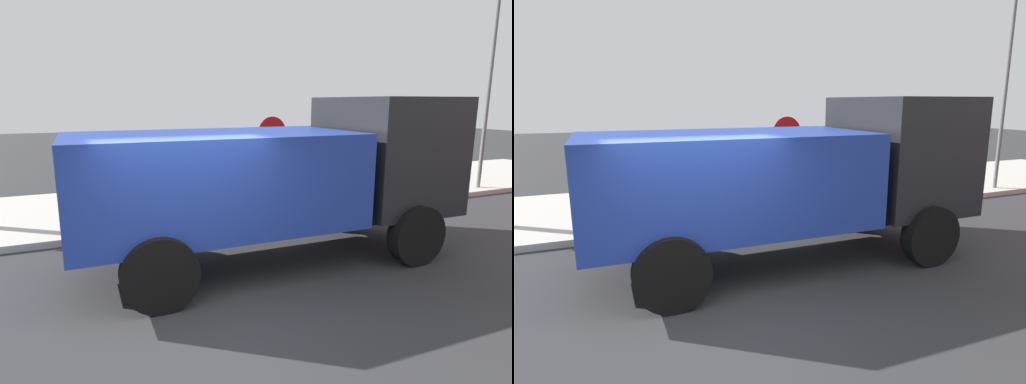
% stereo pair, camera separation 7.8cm
% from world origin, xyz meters
% --- Properties ---
extents(ground_plane, '(80.00, 80.00, 0.00)m').
position_xyz_m(ground_plane, '(0.00, 0.00, 0.00)').
color(ground_plane, '#2D2D30').
extents(sidewalk_curb, '(36.00, 5.00, 0.15)m').
position_xyz_m(sidewalk_curb, '(0.00, 6.50, 0.07)').
color(sidewalk_curb, '#BCB7AD').
rests_on(sidewalk_curb, ground).
extents(fire_hydrant, '(0.22, 0.49, 0.78)m').
position_xyz_m(fire_hydrant, '(-0.11, 5.29, 0.57)').
color(fire_hydrant, yellow).
rests_on(fire_hydrant, sidewalk_curb).
extents(loose_tire, '(1.40, 0.96, 1.30)m').
position_xyz_m(loose_tire, '(-0.15, 4.77, 0.80)').
color(loose_tire, black).
rests_on(loose_tire, sidewalk_curb).
extents(stop_sign, '(0.76, 0.08, 2.40)m').
position_xyz_m(stop_sign, '(3.24, 4.65, 1.82)').
color(stop_sign, gray).
rests_on(stop_sign, sidewalk_curb).
extents(dump_truck_blue, '(7.03, 2.87, 3.00)m').
position_xyz_m(dump_truck_blue, '(2.03, 1.69, 1.61)').
color(dump_truck_blue, '#1E3899').
rests_on(dump_truck_blue, ground).
extents(street_light_pole, '(0.12, 0.12, 6.88)m').
position_xyz_m(street_light_pole, '(10.71, 4.49, 3.59)').
color(street_light_pole, '#595B5E').
rests_on(street_light_pole, sidewalk_curb).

